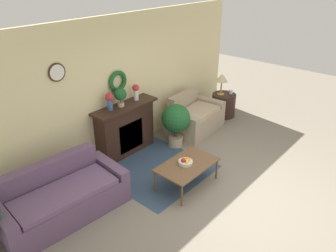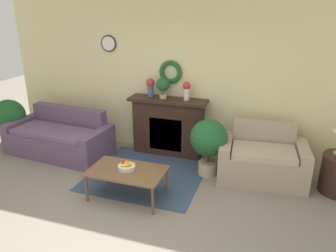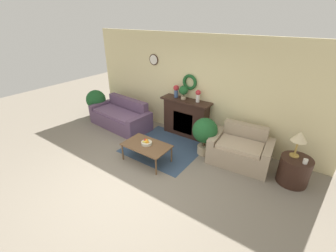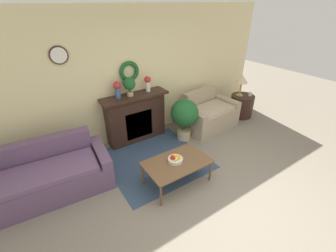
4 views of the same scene
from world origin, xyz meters
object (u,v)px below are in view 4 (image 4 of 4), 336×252
at_px(coffee_table, 177,163).
at_px(vase_on_mantel_right, 148,83).
at_px(vase_on_mantel_left, 117,88).
at_px(potted_plant_floor_by_loveseat, 184,115).
at_px(table_lamp, 242,80).
at_px(fruit_bowl, 175,159).
at_px(loveseat_right, 208,114).
at_px(side_table_by_loveseat, 241,106).
at_px(couch_left, 47,176).
at_px(mug, 250,94).
at_px(potted_plant_on_mantel, 129,85).
at_px(fireplace, 136,117).

xyz_separation_m(coffee_table, vase_on_mantel_right, (0.40, 1.62, 0.85)).
bearing_deg(vase_on_mantel_right, vase_on_mantel_left, -180.00).
bearing_deg(potted_plant_floor_by_loveseat, vase_on_mantel_right, 132.77).
distance_m(table_lamp, vase_on_mantel_right, 2.49).
bearing_deg(fruit_bowl, table_lamp, 22.07).
relative_size(coffee_table, vase_on_mantel_right, 3.31).
relative_size(loveseat_right, side_table_by_loveseat, 2.35).
relative_size(couch_left, loveseat_right, 1.42).
distance_m(coffee_table, vase_on_mantel_left, 1.86).
relative_size(fruit_bowl, table_lamp, 0.46).
bearing_deg(mug, couch_left, -179.54).
relative_size(vase_on_mantel_right, potted_plant_on_mantel, 0.88).
relative_size(couch_left, table_lamp, 3.66).
xyz_separation_m(coffee_table, potted_plant_on_mantel, (-0.03, 1.60, 0.89)).
bearing_deg(coffee_table, side_table_by_loveseat, 21.08).
bearing_deg(vase_on_mantel_right, potted_plant_floor_by_loveseat, -47.23).
height_order(table_lamp, vase_on_mantel_left, vase_on_mantel_left).
bearing_deg(potted_plant_on_mantel, fruit_bowl, -89.70).
xyz_separation_m(fruit_bowl, potted_plant_on_mantel, (-0.01, 1.58, 0.81)).
height_order(fireplace, loveseat_right, fireplace).
bearing_deg(potted_plant_on_mantel, potted_plant_floor_by_loveseat, -30.41).
relative_size(coffee_table, side_table_by_loveseat, 1.81).
height_order(couch_left, vase_on_mantel_left, vase_on_mantel_left).
relative_size(fireplace, vase_on_mantel_left, 4.16).
bearing_deg(couch_left, fruit_bowl, -23.12).
bearing_deg(vase_on_mantel_left, potted_plant_floor_by_loveseat, -25.80).
bearing_deg(side_table_by_loveseat, potted_plant_on_mantel, 170.58).
bearing_deg(table_lamp, fruit_bowl, -157.93).
height_order(couch_left, potted_plant_floor_by_loveseat, potted_plant_floor_by_loveseat).
bearing_deg(potted_plant_floor_by_loveseat, couch_left, -178.67).
distance_m(fireplace, couch_left, 2.02).
relative_size(fruit_bowl, vase_on_mantel_right, 0.77).
xyz_separation_m(side_table_by_loveseat, mug, (0.13, -0.10, 0.33)).
distance_m(fireplace, side_table_by_loveseat, 2.89).
xyz_separation_m(mug, vase_on_mantel_left, (-3.31, 0.61, 0.63)).
distance_m(loveseat_right, coffee_table, 2.14).
bearing_deg(potted_plant_floor_by_loveseat, coffee_table, -131.95).
bearing_deg(loveseat_right, fireplace, 161.26).
xyz_separation_m(loveseat_right, coffee_table, (-1.77, -1.20, 0.08)).
height_order(vase_on_mantel_right, potted_plant_floor_by_loveseat, vase_on_mantel_right).
height_order(fruit_bowl, potted_plant_floor_by_loveseat, potted_plant_floor_by_loveseat).
relative_size(table_lamp, vase_on_mantel_left, 1.60).
bearing_deg(fruit_bowl, vase_on_mantel_right, 75.55).
xyz_separation_m(table_lamp, mug, (0.21, -0.16, -0.37)).
xyz_separation_m(loveseat_right, fruit_bowl, (-1.79, -1.17, 0.16)).
height_order(table_lamp, potted_plant_on_mantel, potted_plant_on_mantel).
xyz_separation_m(fruit_bowl, table_lamp, (2.85, 1.15, 0.52)).
bearing_deg(potted_plant_floor_by_loveseat, side_table_by_loveseat, 2.28).
distance_m(mug, potted_plant_floor_by_loveseat, 2.10).
distance_m(fruit_bowl, vase_on_mantel_right, 1.82).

